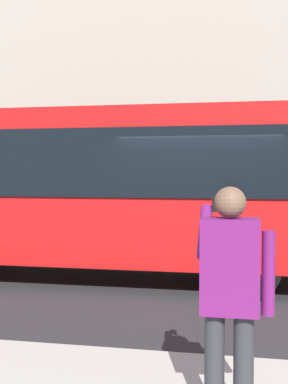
{
  "coord_description": "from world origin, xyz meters",
  "views": [
    {
      "loc": [
        -0.53,
        8.15,
        1.95
      ],
      "look_at": [
        1.0,
        0.0,
        1.6
      ],
      "focal_mm": 44.41,
      "sensor_mm": 36.0,
      "label": 1
    }
  ],
  "objects": [
    {
      "name": "building_facade_far",
      "position": [
        -0.02,
        -6.8,
        5.99
      ],
      "size": [
        28.0,
        1.55,
        12.0
      ],
      "color": "#A89E8E",
      "rests_on": "ground_plane"
    },
    {
      "name": "red_bus",
      "position": [
        2.25,
        -0.35,
        1.68
      ],
      "size": [
        9.05,
        2.54,
        3.08
      ],
      "color": "red",
      "rests_on": "ground_plane"
    },
    {
      "name": "pedestrian_photographer",
      "position": [
        -0.52,
        4.83,
        1.14
      ],
      "size": [
        0.53,
        0.52,
        1.7
      ],
      "color": "#2D2D33",
      "rests_on": "sidewalk_curb"
    },
    {
      "name": "ground_plane",
      "position": [
        0.0,
        0.0,
        0.0
      ],
      "size": [
        60.0,
        60.0,
        0.0
      ],
      "primitive_type": "plane",
      "color": "#2B2B2D"
    }
  ]
}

